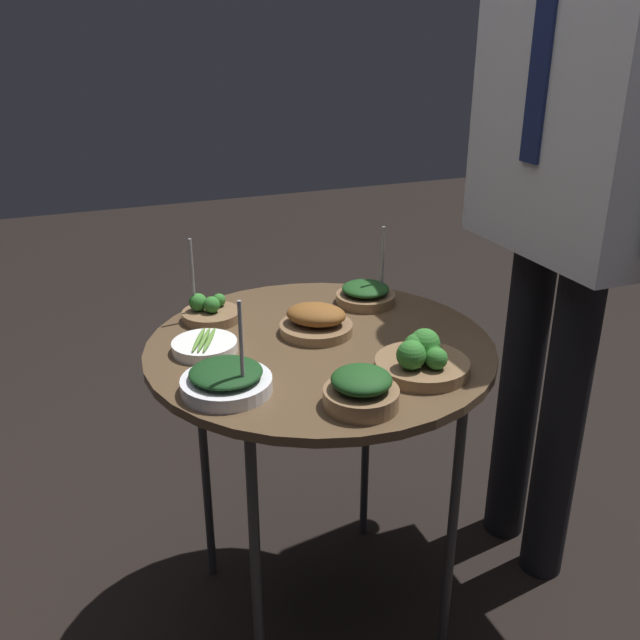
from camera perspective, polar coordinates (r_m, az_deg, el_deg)
name	(u,v)px	position (r m, az deg, el deg)	size (l,w,h in m)	color
ground_plane	(320,608)	(1.80, 0.00, -22.04)	(8.00, 8.00, 0.00)	black
serving_cart	(320,365)	(1.42, 0.00, -3.61)	(0.69, 0.69, 0.69)	brown
bowl_spinach_mid_left	(366,294)	(1.59, 3.67, 2.09)	(0.13, 0.13, 0.18)	brown
bowl_broccoli_near_rim	(210,311)	(1.52, -8.82, 0.69)	(0.12, 0.12, 0.18)	brown
bowl_roast_back_right	(316,321)	(1.44, -0.32, -0.12)	(0.15, 0.15, 0.06)	brown
bowl_asparagus_center	(205,346)	(1.38, -9.22, -2.06)	(0.13, 0.13, 0.03)	white
bowl_broccoli_back_left	(422,358)	(1.29, 8.14, -3.06)	(0.17, 0.17, 0.08)	brown
bowl_spinach_front_center	(226,380)	(1.23, -7.50, -4.77)	(0.16, 0.16, 0.18)	silver
bowl_spinach_far_rim	(361,390)	(1.17, 3.32, -5.64)	(0.13, 0.13, 0.07)	brown
waiter_figure	(577,143)	(1.59, 19.84, 13.19)	(0.61, 0.23, 1.64)	black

